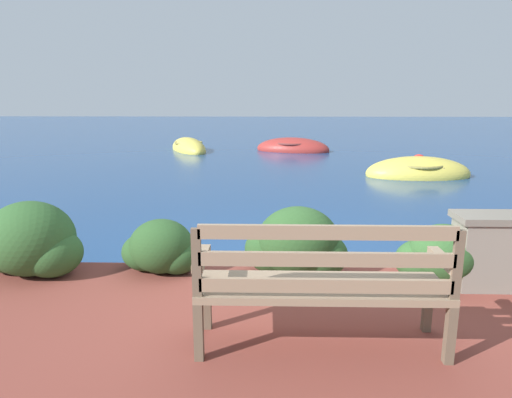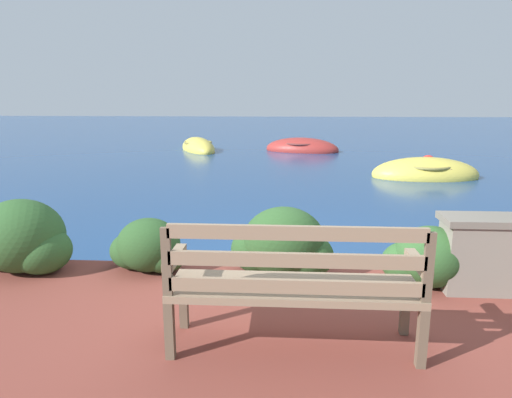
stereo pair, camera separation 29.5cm
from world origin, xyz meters
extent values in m
plane|color=navy|center=(0.00, 0.00, 0.00)|extent=(80.00, 80.00, 0.00)
cube|color=brown|center=(-0.82, -1.34, 0.42)|extent=(0.06, 0.06, 0.40)
cube|color=brown|center=(0.80, -1.34, 0.42)|extent=(0.06, 0.06, 0.40)
cube|color=brown|center=(-0.82, -1.76, 0.42)|extent=(0.06, 0.06, 0.40)
cube|color=brown|center=(0.80, -1.76, 0.42)|extent=(0.06, 0.06, 0.40)
cube|color=#8C755B|center=(-0.01, -1.55, 0.65)|extent=(1.68, 0.48, 0.05)
cube|color=#8C755B|center=(-0.01, -1.76, 0.75)|extent=(1.60, 0.04, 0.09)
cube|color=#8C755B|center=(-0.01, -1.76, 0.93)|extent=(1.60, 0.04, 0.09)
cube|color=#8C755B|center=(-0.01, -1.76, 1.10)|extent=(1.60, 0.04, 0.09)
cube|color=brown|center=(-0.82, -1.76, 0.90)|extent=(0.06, 0.04, 0.45)
cube|color=brown|center=(0.80, -1.76, 0.90)|extent=(0.06, 0.04, 0.45)
cube|color=#8C755B|center=(-0.82, -1.55, 0.85)|extent=(0.07, 0.43, 0.05)
cube|color=#8C755B|center=(0.80, -1.55, 0.85)|extent=(0.07, 0.43, 0.05)
ellipsoid|color=#2D5628|center=(-2.66, -0.32, 0.58)|extent=(0.85, 0.76, 0.72)
ellipsoid|color=#2D5628|center=(-2.89, -0.26, 0.47)|extent=(0.64, 0.57, 0.51)
ellipsoid|color=#2D5628|center=(-2.45, -0.36, 0.45)|extent=(0.59, 0.54, 0.47)
ellipsoid|color=#284C23|center=(-1.41, -0.24, 0.49)|extent=(0.63, 0.56, 0.53)
ellipsoid|color=#284C23|center=(-1.59, -0.19, 0.41)|extent=(0.47, 0.42, 0.38)
ellipsoid|color=#284C23|center=(-1.26, -0.27, 0.39)|extent=(0.44, 0.39, 0.34)
ellipsoid|color=#284C23|center=(-0.08, -0.27, 0.56)|extent=(0.79, 0.71, 0.67)
ellipsoid|color=#284C23|center=(-0.30, -0.21, 0.46)|extent=(0.59, 0.53, 0.48)
ellipsoid|color=#284C23|center=(0.11, -0.31, 0.44)|extent=(0.55, 0.50, 0.44)
ellipsoid|color=#2D5628|center=(1.24, -0.44, 0.50)|extent=(0.65, 0.59, 0.56)
ellipsoid|color=#2D5628|center=(1.06, -0.39, 0.42)|extent=(0.49, 0.44, 0.39)
ellipsoid|color=#2D5628|center=(1.41, -0.47, 0.40)|extent=(0.46, 0.41, 0.36)
ellipsoid|color=#DBC64C|center=(3.29, 6.62, 0.06)|extent=(2.56, 1.32, 0.86)
torus|color=olive|center=(3.29, 6.62, 0.30)|extent=(1.30, 1.30, 0.07)
cube|color=#846647|center=(3.67, 6.63, 0.27)|extent=(0.14, 1.01, 0.04)
cube|color=#846647|center=(2.97, 6.61, 0.27)|extent=(0.14, 1.01, 0.04)
ellipsoid|color=#9E2D28|center=(0.52, 11.84, 0.06)|extent=(2.90, 2.02, 0.84)
torus|color=brown|center=(0.52, 11.84, 0.29)|extent=(1.62, 1.62, 0.07)
cube|color=#846647|center=(0.15, 11.95, 0.26)|extent=(0.42, 1.02, 0.04)
cube|color=#846647|center=(0.84, 11.74, 0.26)|extent=(0.42, 1.02, 0.04)
ellipsoid|color=#DBC64C|center=(-3.22, 11.91, 0.06)|extent=(2.06, 3.00, 0.81)
torus|color=olive|center=(-3.22, 11.91, 0.28)|extent=(1.33, 1.33, 0.07)
cube|color=#846647|center=(-3.05, 11.52, 0.25)|extent=(0.77, 0.43, 0.04)
cube|color=#846647|center=(-3.37, 12.24, 0.25)|extent=(0.77, 0.43, 0.04)
sphere|color=red|center=(4.02, 8.82, 0.07)|extent=(0.40, 0.40, 0.40)
torus|color=navy|center=(4.02, 8.82, 0.07)|extent=(0.44, 0.44, 0.05)
camera|label=1|loc=(-0.38, -4.45, 1.92)|focal=32.00mm
camera|label=2|loc=(-0.09, -4.44, 1.92)|focal=32.00mm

